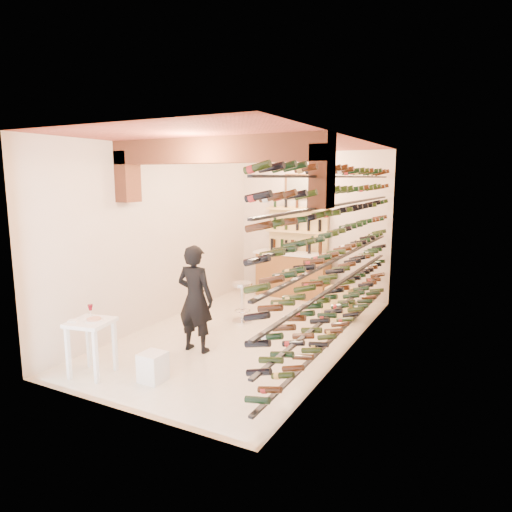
{
  "coord_description": "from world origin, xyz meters",
  "views": [
    {
      "loc": [
        3.62,
        -6.6,
        2.64
      ],
      "look_at": [
        0.0,
        0.3,
        1.3
      ],
      "focal_mm": 32.11,
      "sensor_mm": 36.0,
      "label": 1
    }
  ],
  "objects_px": {
    "white_stool": "(153,367)",
    "crate_lower": "(339,310)",
    "tasting_table": "(91,330)",
    "person": "(195,299)",
    "wine_rack": "(336,251)",
    "back_counter": "(293,273)",
    "chrome_barstool": "(242,299)"
  },
  "relations": [
    {
      "from": "white_stool",
      "to": "crate_lower",
      "type": "distance_m",
      "value": 3.98
    },
    {
      "from": "tasting_table",
      "to": "crate_lower",
      "type": "height_order",
      "value": "tasting_table"
    },
    {
      "from": "tasting_table",
      "to": "white_stool",
      "type": "height_order",
      "value": "tasting_table"
    },
    {
      "from": "person",
      "to": "wine_rack",
      "type": "bearing_deg",
      "value": -151.48
    },
    {
      "from": "wine_rack",
      "to": "white_stool",
      "type": "height_order",
      "value": "wine_rack"
    },
    {
      "from": "back_counter",
      "to": "white_stool",
      "type": "xyz_separation_m",
      "value": [
        0.1,
        -4.87,
        -0.34
      ]
    },
    {
      "from": "back_counter",
      "to": "person",
      "type": "height_order",
      "value": "person"
    },
    {
      "from": "person",
      "to": "chrome_barstool",
      "type": "xyz_separation_m",
      "value": [
        -0.07,
        1.58,
        -0.39
      ]
    },
    {
      "from": "wine_rack",
      "to": "tasting_table",
      "type": "xyz_separation_m",
      "value": [
        -2.58,
        -2.45,
        -0.92
      ]
    },
    {
      "from": "white_stool",
      "to": "crate_lower",
      "type": "bearing_deg",
      "value": 70.56
    },
    {
      "from": "wine_rack",
      "to": "back_counter",
      "type": "bearing_deg",
      "value": 124.66
    },
    {
      "from": "white_stool",
      "to": "chrome_barstool",
      "type": "distance_m",
      "value": 2.75
    },
    {
      "from": "crate_lower",
      "to": "wine_rack",
      "type": "bearing_deg",
      "value": -75.17
    },
    {
      "from": "back_counter",
      "to": "white_stool",
      "type": "height_order",
      "value": "back_counter"
    },
    {
      "from": "white_stool",
      "to": "crate_lower",
      "type": "height_order",
      "value": "white_stool"
    },
    {
      "from": "tasting_table",
      "to": "person",
      "type": "height_order",
      "value": "person"
    },
    {
      "from": "tasting_table",
      "to": "chrome_barstool",
      "type": "relative_size",
      "value": 1.24
    },
    {
      "from": "white_stool",
      "to": "chrome_barstool",
      "type": "height_order",
      "value": "chrome_barstool"
    },
    {
      "from": "wine_rack",
      "to": "white_stool",
      "type": "xyz_separation_m",
      "value": [
        -1.73,
        -2.22,
        -1.36
      ]
    },
    {
      "from": "wine_rack",
      "to": "back_counter",
      "type": "xyz_separation_m",
      "value": [
        -1.83,
        2.65,
        -1.02
      ]
    },
    {
      "from": "tasting_table",
      "to": "chrome_barstool",
      "type": "distance_m",
      "value": 3.03
    },
    {
      "from": "tasting_table",
      "to": "white_stool",
      "type": "distance_m",
      "value": 0.98
    },
    {
      "from": "wine_rack",
      "to": "crate_lower",
      "type": "height_order",
      "value": "wine_rack"
    },
    {
      "from": "tasting_table",
      "to": "crate_lower",
      "type": "distance_m",
      "value": 4.56
    },
    {
      "from": "back_counter",
      "to": "person",
      "type": "relative_size",
      "value": 1.03
    },
    {
      "from": "white_stool",
      "to": "chrome_barstool",
      "type": "bearing_deg",
      "value": 94.0
    },
    {
      "from": "wine_rack",
      "to": "person",
      "type": "xyz_separation_m",
      "value": [
        -1.86,
        -1.07,
        -0.72
      ]
    },
    {
      "from": "back_counter",
      "to": "chrome_barstool",
      "type": "height_order",
      "value": "back_counter"
    },
    {
      "from": "back_counter",
      "to": "tasting_table",
      "type": "xyz_separation_m",
      "value": [
        -0.75,
        -5.09,
        0.09
      ]
    },
    {
      "from": "chrome_barstool",
      "to": "wine_rack",
      "type": "bearing_deg",
      "value": -14.78
    },
    {
      "from": "crate_lower",
      "to": "person",
      "type": "bearing_deg",
      "value": -119.14
    },
    {
      "from": "back_counter",
      "to": "person",
      "type": "xyz_separation_m",
      "value": [
        -0.02,
        -3.72,
        0.29
      ]
    }
  ]
}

